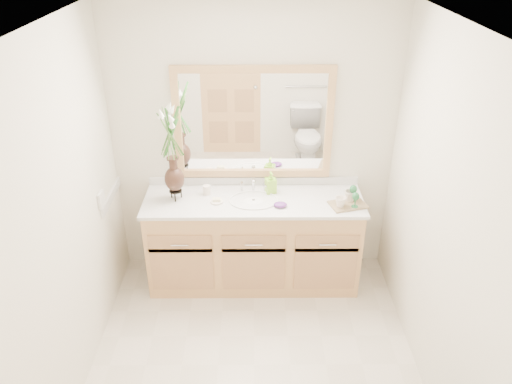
{
  "coord_description": "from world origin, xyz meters",
  "views": [
    {
      "loc": [
        -0.0,
        -2.62,
        2.89
      ],
      "look_at": [
        0.02,
        0.65,
        1.1
      ],
      "focal_mm": 35.0,
      "sensor_mm": 36.0,
      "label": 1
    }
  ],
  "objects_px": {
    "soap_bottle": "(271,183)",
    "tray": "(348,205)",
    "tumbler": "(207,190)",
    "flower_vase": "(171,140)"
  },
  "relations": [
    {
      "from": "flower_vase",
      "to": "tray",
      "type": "height_order",
      "value": "flower_vase"
    },
    {
      "from": "soap_bottle",
      "to": "tray",
      "type": "xyz_separation_m",
      "value": [
        0.63,
        -0.23,
        -0.08
      ]
    },
    {
      "from": "tumbler",
      "to": "tray",
      "type": "distance_m",
      "value": 1.19
    },
    {
      "from": "tumbler",
      "to": "tray",
      "type": "bearing_deg",
      "value": -9.61
    },
    {
      "from": "tumbler",
      "to": "flower_vase",
      "type": "bearing_deg",
      "value": -162.62
    },
    {
      "from": "soap_bottle",
      "to": "tumbler",
      "type": "bearing_deg",
      "value": 167.63
    },
    {
      "from": "tray",
      "to": "tumbler",
      "type": "bearing_deg",
      "value": 154.51
    },
    {
      "from": "soap_bottle",
      "to": "tray",
      "type": "relative_size",
      "value": 0.59
    },
    {
      "from": "flower_vase",
      "to": "tray",
      "type": "distance_m",
      "value": 1.52
    },
    {
      "from": "soap_bottle",
      "to": "tray",
      "type": "bearing_deg",
      "value": -36.0
    }
  ]
}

